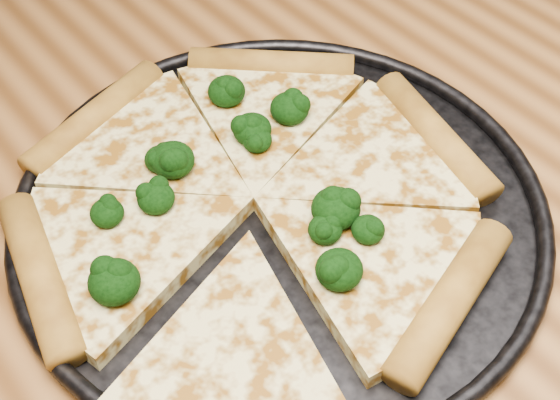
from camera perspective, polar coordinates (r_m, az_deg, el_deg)
dining_table at (r=0.66m, az=-3.59°, el=-5.37°), size 1.20×0.90×0.75m
pizza_pan at (r=0.58m, az=0.00°, el=-0.54°), size 0.40×0.40×0.02m
pizza at (r=0.56m, az=-2.01°, el=-0.40°), size 0.38×0.39×0.03m
broccoli_florets at (r=0.56m, az=-3.05°, el=1.23°), size 0.23×0.23×0.03m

